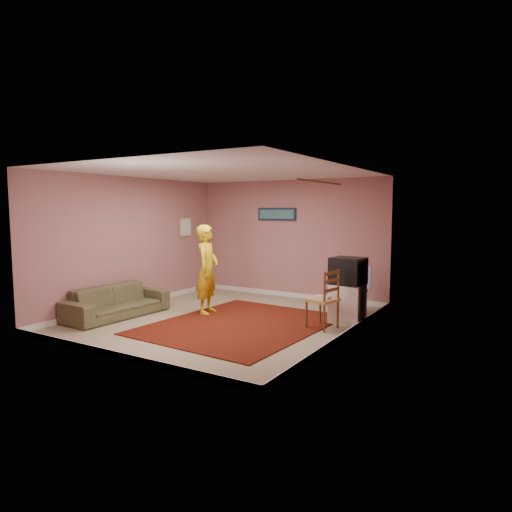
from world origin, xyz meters
The scene contains 26 objects.
ground centered at (0.00, 0.00, 0.00)m, with size 5.00×5.00×0.00m, color tan.
wall_back centered at (0.00, 2.50, 1.30)m, with size 4.50×0.02×2.60m, color #A26A6E.
wall_front centered at (0.00, -2.50, 1.30)m, with size 4.50×0.02×2.60m, color #A26A6E.
wall_left centered at (-2.25, 0.00, 1.30)m, with size 0.02×5.00×2.60m, color #A26A6E.
wall_right centered at (2.25, 0.00, 1.30)m, with size 0.02×5.00×2.60m, color #A26A6E.
ceiling centered at (0.00, 0.00, 2.60)m, with size 4.50×5.00×0.02m, color silver.
baseboard_back centered at (0.00, 2.49, 0.05)m, with size 4.50×0.02×0.10m, color silver.
baseboard_front centered at (0.00, -2.49, 0.05)m, with size 4.50×0.02×0.10m, color silver.
baseboard_left centered at (-2.24, 0.00, 0.05)m, with size 0.02×5.00×0.10m, color silver.
baseboard_right centered at (2.24, 0.00, 0.05)m, with size 0.02×5.00×0.10m, color silver.
window centered at (2.24, -0.90, 1.45)m, with size 0.01×1.10×1.50m, color black.
curtain_sheer centered at (2.23, -1.05, 1.25)m, with size 0.01×0.75×2.10m, color white.
curtain_floral centered at (2.21, -0.35, 1.25)m, with size 0.01×0.35×2.10m, color beige.
curtain_rod centered at (2.20, -0.90, 2.32)m, with size 0.02×0.02×1.40m, color brown.
picture_back centered at (-0.30, 2.47, 1.85)m, with size 0.95×0.04×0.28m.
picture_left centered at (-2.22, 1.60, 1.55)m, with size 0.04×0.38×0.42m.
area_rug centered at (0.45, -0.16, 0.01)m, with size 2.59×3.23×0.02m, color black.
tv_cabinet centered at (1.95, 0.90, 0.34)m, with size 0.53×0.48×0.68m, color white.
crt_tv centered at (1.94, 0.90, 0.91)m, with size 0.58×0.52×0.46m.
chair_a centered at (1.88, 1.57, 0.51)m, with size 0.47×0.45×0.45m.
dvd_player centered at (1.88, 1.57, 0.46)m, with size 0.35×0.25×0.06m, color #BBBBC0.
blue_throw centered at (1.88, 1.76, 0.68)m, with size 0.43×0.05×0.45m, color #899FE0.
chair_b centered at (1.72, 0.35, 0.60)m, with size 0.51×0.53×0.53m.
game_console centered at (1.72, 0.35, 0.52)m, with size 0.23×0.17×0.05m, color silver.
sofa centered at (-1.80, -0.85, 0.28)m, with size 1.94×0.76×0.57m, color brown.
person centered at (-0.57, 0.24, 0.84)m, with size 0.61×0.40×1.67m, color gold.
Camera 1 is at (4.61, -6.53, 1.97)m, focal length 32.00 mm.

